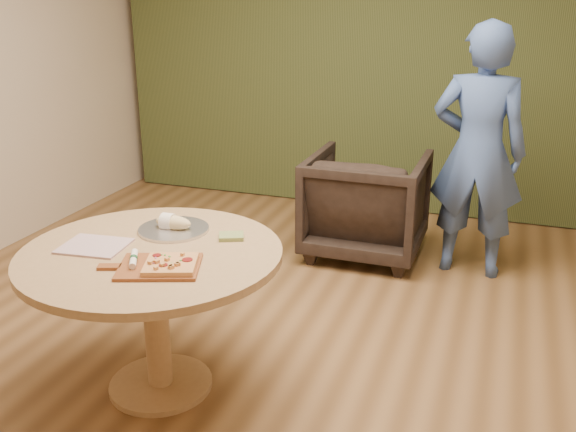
# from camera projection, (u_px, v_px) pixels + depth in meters

# --- Properties ---
(room_shell) EXTENTS (5.04, 6.04, 2.84)m
(room_shell) POSITION_uv_depth(u_px,v_px,m) (252.00, 107.00, 2.91)
(room_shell) COLOR brown
(room_shell) RESTS_ON ground
(curtain) EXTENTS (4.80, 0.14, 2.78)m
(curtain) POSITION_uv_depth(u_px,v_px,m) (381.00, 51.00, 5.49)
(curtain) COLOR #303A1A
(curtain) RESTS_ON ground
(pedestal_table) EXTENTS (1.24, 1.24, 0.75)m
(pedestal_table) POSITION_uv_depth(u_px,v_px,m) (153.00, 277.00, 3.05)
(pedestal_table) COLOR tan
(pedestal_table) RESTS_ON ground
(pizza_paddle) EXTENTS (0.47, 0.38, 0.01)m
(pizza_paddle) POSITION_uv_depth(u_px,v_px,m) (157.00, 267.00, 2.81)
(pizza_paddle) COLOR brown
(pizza_paddle) RESTS_ON pedestal_table
(flatbread_pizza) EXTENTS (0.28, 0.28, 0.04)m
(flatbread_pizza) POSITION_uv_depth(u_px,v_px,m) (171.00, 264.00, 2.79)
(flatbread_pizza) COLOR tan
(flatbread_pizza) RESTS_ON pizza_paddle
(cutlery_roll) EXTENTS (0.11, 0.18, 0.03)m
(cutlery_roll) POSITION_uv_depth(u_px,v_px,m) (134.00, 259.00, 2.84)
(cutlery_roll) COLOR white
(cutlery_roll) RESTS_ON pizza_paddle
(newspaper) EXTENTS (0.33, 0.28, 0.01)m
(newspaper) POSITION_uv_depth(u_px,v_px,m) (94.00, 246.00, 3.04)
(newspaper) COLOR silver
(newspaper) RESTS_ON pedestal_table
(serving_tray) EXTENTS (0.36, 0.36, 0.02)m
(serving_tray) POSITION_uv_depth(u_px,v_px,m) (174.00, 229.00, 3.25)
(serving_tray) COLOR silver
(serving_tray) RESTS_ON pedestal_table
(bread_roll) EXTENTS (0.19, 0.09, 0.09)m
(bread_roll) POSITION_uv_depth(u_px,v_px,m) (172.00, 222.00, 3.24)
(bread_roll) COLOR beige
(bread_roll) RESTS_ON serving_tray
(green_packet) EXTENTS (0.15, 0.14, 0.02)m
(green_packet) POSITION_uv_depth(u_px,v_px,m) (231.00, 236.00, 3.15)
(green_packet) COLOR #5B6D31
(green_packet) RESTS_ON pedestal_table
(armchair) EXTENTS (0.84, 0.78, 0.86)m
(armchair) POSITION_uv_depth(u_px,v_px,m) (367.00, 199.00, 4.75)
(armchair) COLOR black
(armchair) RESTS_ON ground
(person_standing) EXTENTS (0.64, 0.43, 1.73)m
(person_standing) POSITION_uv_depth(u_px,v_px,m) (478.00, 152.00, 4.31)
(person_standing) COLOR #3F5B98
(person_standing) RESTS_ON ground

